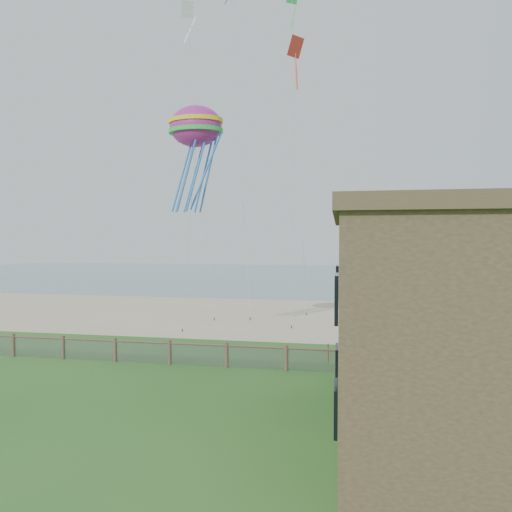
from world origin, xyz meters
name	(u,v)px	position (x,y,z in m)	size (l,w,h in m)	color
ground	(187,412)	(0.00, 0.00, 0.00)	(160.00, 160.00, 0.00)	#23581E
sand_beach	(273,315)	(0.00, 22.00, 0.00)	(72.00, 20.00, 0.02)	tan
ocean	(308,276)	(0.00, 66.00, 0.00)	(160.00, 68.00, 0.02)	slate
chainlink_fence	(227,357)	(0.00, 6.00, 0.55)	(36.20, 0.20, 1.25)	#4B362A
picnic_table	(401,409)	(7.69, 0.76, 0.36)	(1.72, 1.30, 0.73)	brown
octopus_kite	(196,156)	(-3.16, 10.97, 11.51)	(3.39, 2.40, 6.99)	#FF2835
kite_white	(187,20)	(-4.94, 14.73, 21.62)	(1.06, 0.70, 2.46)	white
kite_red	(295,61)	(2.77, 12.58, 17.47)	(1.21, 0.70, 2.88)	red
kite_green	(292,7)	(1.96, 18.52, 23.72)	(1.05, 0.70, 2.72)	#34C45D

